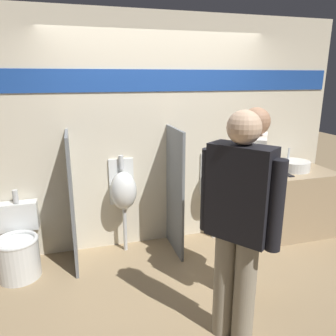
{
  "coord_description": "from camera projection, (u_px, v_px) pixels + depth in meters",
  "views": [
    {
      "loc": [
        -0.96,
        -3.11,
        2.0
      ],
      "look_at": [
        0.0,
        0.17,
        1.05
      ],
      "focal_mm": 35.0,
      "sensor_mm": 36.0,
      "label": 1
    }
  ],
  "objects": [
    {
      "name": "ground_plane",
      "position": [
        172.0,
        262.0,
        3.68
      ],
      "size": [
        16.0,
        16.0,
        0.0
      ],
      "primitive_type": "plane",
      "color": "#997F5B"
    },
    {
      "name": "display_wall",
      "position": [
        158.0,
        133.0,
        3.86
      ],
      "size": [
        4.54,
        0.07,
        2.7
      ],
      "color": "beige",
      "rests_on": "ground_plane"
    },
    {
      "name": "sink_counter",
      "position": [
        297.0,
        202.0,
        4.29
      ],
      "size": [
        0.87,
        0.61,
        0.84
      ],
      "color": "tan",
      "rests_on": "ground_plane"
    },
    {
      "name": "sink_basin",
      "position": [
        294.0,
        166.0,
        4.2
      ],
      "size": [
        0.39,
        0.39,
        0.26
      ],
      "color": "silver",
      "rests_on": "sink_counter"
    },
    {
      "name": "cell_phone",
      "position": [
        289.0,
        175.0,
        3.99
      ],
      "size": [
        0.07,
        0.14,
        0.01
      ],
      "color": "black",
      "rests_on": "sink_counter"
    },
    {
      "name": "divider_near_counter",
      "position": [
        72.0,
        202.0,
        3.45
      ],
      "size": [
        0.03,
        0.6,
        1.46
      ],
      "color": "slate",
      "rests_on": "ground_plane"
    },
    {
      "name": "divider_mid",
      "position": [
        175.0,
        192.0,
        3.76
      ],
      "size": [
        0.03,
        0.6,
        1.46
      ],
      "color": "slate",
      "rests_on": "ground_plane"
    },
    {
      "name": "urinal_near_counter",
      "position": [
        123.0,
        190.0,
        3.75
      ],
      "size": [
        0.3,
        0.3,
        1.14
      ],
      "color": "silver",
      "rests_on": "ground_plane"
    },
    {
      "name": "urinal_far",
      "position": [
        215.0,
        182.0,
        4.05
      ],
      "size": [
        0.3,
        0.3,
        1.14
      ],
      "color": "silver",
      "rests_on": "ground_plane"
    },
    {
      "name": "toilet",
      "position": [
        18.0,
        248.0,
        3.39
      ],
      "size": [
        0.43,
        0.59,
        0.86
      ],
      "color": "silver",
      "rests_on": "ground_plane"
    },
    {
      "name": "person_in_vest",
      "position": [
        251.0,
        193.0,
        2.86
      ],
      "size": [
        0.45,
        0.53,
        1.77
      ],
      "rotation": [
        0.0,
        0.0,
        0.99
      ],
      "color": "gray",
      "rests_on": "ground_plane"
    },
    {
      "name": "person_with_lanyard",
      "position": [
        238.0,
        222.0,
        2.36
      ],
      "size": [
        0.43,
        0.53,
        1.8
      ],
      "rotation": [
        0.0,
        0.0,
        2.2
      ],
      "color": "gray",
      "rests_on": "ground_plane"
    }
  ]
}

